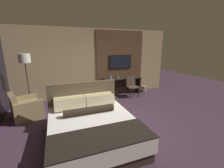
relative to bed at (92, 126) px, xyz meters
The scene contains 12 objects.
ground_plane 0.96m from the bed, 36.84° to the left, with size 16.00×16.00×0.00m, color #3D2838.
wall_back_tv_panel 3.43m from the bed, 74.13° to the left, with size 7.20×0.09×2.80m.
bed is the anchor object (origin of this frame).
desk 3.54m from the bed, 54.15° to the left, with size 1.68×0.47×0.74m.
tv 3.85m from the bed, 55.87° to the left, with size 1.04×0.04×0.58m.
desk_chair 3.35m from the bed, 46.10° to the left, with size 0.45×0.45×0.87m.
armchair_by_window 2.38m from the bed, 132.05° to the left, with size 0.98×1.00×0.81m.
floor_lamp 3.04m from the bed, 123.52° to the left, with size 0.34×0.34×1.87m.
vase_tall 3.37m from the bed, 56.63° to the left, with size 0.10×0.10×0.27m.
vase_short 3.26m from the bed, 62.01° to the left, with size 0.14×0.14×0.25m.
book 3.78m from the bed, 49.00° to the left, with size 0.22×0.15×0.03m.
waste_bin 4.18m from the bed, 41.10° to the left, with size 0.22×0.22×0.28m.
Camera 1 is at (-1.39, -3.58, 2.10)m, focal length 24.00 mm.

